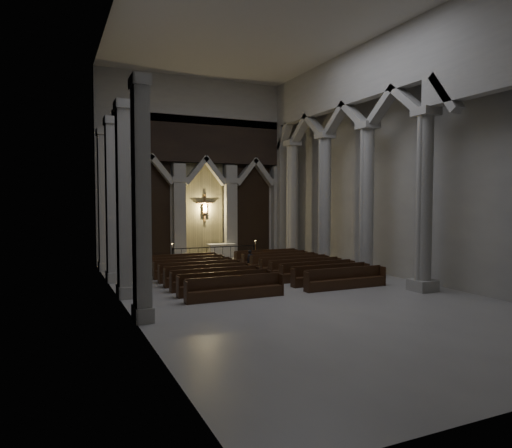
{
  "coord_description": "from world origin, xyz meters",
  "views": [
    {
      "loc": [
        -9.47,
        -17.71,
        4.02
      ],
      "look_at": [
        -0.13,
        3.0,
        2.83
      ],
      "focal_mm": 32.0,
      "sensor_mm": 36.0,
      "label": 1
    }
  ],
  "objects_px": {
    "altar": "(221,251)",
    "pews": "(254,272)",
    "candle_stand_right": "(255,256)",
    "worshipper": "(250,260)",
    "altar_rail": "(215,252)",
    "candle_stand_left": "(172,260)"
  },
  "relations": [
    {
      "from": "altar_rail",
      "to": "pews",
      "type": "relative_size",
      "value": 0.57
    },
    {
      "from": "altar",
      "to": "candle_stand_right",
      "type": "xyz_separation_m",
      "value": [
        1.7,
        -1.85,
        -0.24
      ]
    },
    {
      "from": "altar_rail",
      "to": "candle_stand_right",
      "type": "height_order",
      "value": "candle_stand_right"
    },
    {
      "from": "altar",
      "to": "altar_rail",
      "type": "relative_size",
      "value": 0.33
    },
    {
      "from": "pews",
      "to": "worshipper",
      "type": "bearing_deg",
      "value": 70.43
    },
    {
      "from": "worshipper",
      "to": "pews",
      "type": "bearing_deg",
      "value": -104.36
    },
    {
      "from": "pews",
      "to": "worshipper",
      "type": "xyz_separation_m",
      "value": [
        0.95,
        2.66,
        0.27
      ]
    },
    {
      "from": "candle_stand_left",
      "to": "worshipper",
      "type": "xyz_separation_m",
      "value": [
        3.68,
        -3.5,
        0.2
      ]
    },
    {
      "from": "altar",
      "to": "pews",
      "type": "height_order",
      "value": "altar"
    },
    {
      "from": "candle_stand_right",
      "to": "pews",
      "type": "height_order",
      "value": "candle_stand_right"
    },
    {
      "from": "altar_rail",
      "to": "worshipper",
      "type": "distance_m",
      "value": 3.63
    },
    {
      "from": "candle_stand_right",
      "to": "worshipper",
      "type": "bearing_deg",
      "value": -118.89
    },
    {
      "from": "candle_stand_left",
      "to": "worshipper",
      "type": "height_order",
      "value": "candle_stand_left"
    },
    {
      "from": "altar",
      "to": "pews",
      "type": "bearing_deg",
      "value": -97.26
    },
    {
      "from": "altar_rail",
      "to": "worshipper",
      "type": "relative_size",
      "value": 4.77
    },
    {
      "from": "candle_stand_right",
      "to": "pews",
      "type": "distance_m",
      "value": 6.37
    },
    {
      "from": "altar",
      "to": "pews",
      "type": "xyz_separation_m",
      "value": [
        -0.97,
        -7.64,
        -0.31
      ]
    },
    {
      "from": "altar",
      "to": "candle_stand_left",
      "type": "relative_size",
      "value": 1.33
    },
    {
      "from": "worshipper",
      "to": "altar_rail",
      "type": "bearing_deg",
      "value": 110.34
    },
    {
      "from": "altar_rail",
      "to": "candle_stand_right",
      "type": "relative_size",
      "value": 3.92
    },
    {
      "from": "candle_stand_left",
      "to": "pews",
      "type": "relative_size",
      "value": 0.14
    },
    {
      "from": "altar_rail",
      "to": "pews",
      "type": "height_order",
      "value": "altar_rail"
    }
  ]
}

